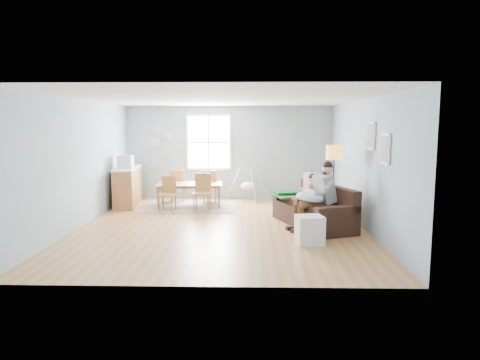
{
  "coord_description": "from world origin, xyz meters",
  "views": [
    {
      "loc": [
        0.63,
        -9.01,
        2.17
      ],
      "look_at": [
        0.4,
        -0.03,
        1.0
      ],
      "focal_mm": 32.0,
      "sensor_mm": 36.0,
      "label": 1
    }
  ],
  "objects_px": {
    "floor_lamp": "(334,159)",
    "dining_table": "(190,195)",
    "sofa": "(315,211)",
    "counter": "(128,186)",
    "storage_cube": "(309,230)",
    "baby_swing": "(248,186)",
    "father": "(317,193)",
    "chair_se": "(202,190)",
    "monitor": "(125,162)",
    "chair_sw": "(168,191)",
    "toddler": "(308,190)",
    "chair_nw": "(178,184)",
    "chair_ne": "(210,184)"
  },
  "relations": [
    {
      "from": "chair_se",
      "to": "dining_table",
      "type": "bearing_deg",
      "value": 123.54
    },
    {
      "from": "sofa",
      "to": "storage_cube",
      "type": "distance_m",
      "value": 1.5
    },
    {
      "from": "toddler",
      "to": "chair_sw",
      "type": "relative_size",
      "value": 1.02
    },
    {
      "from": "floor_lamp",
      "to": "monitor",
      "type": "relative_size",
      "value": 4.55
    },
    {
      "from": "dining_table",
      "to": "chair_ne",
      "type": "relative_size",
      "value": 1.92
    },
    {
      "from": "dining_table",
      "to": "chair_sw",
      "type": "distance_m",
      "value": 0.77
    },
    {
      "from": "toddler",
      "to": "floor_lamp",
      "type": "distance_m",
      "value": 0.87
    },
    {
      "from": "toddler",
      "to": "dining_table",
      "type": "height_order",
      "value": "toddler"
    },
    {
      "from": "counter",
      "to": "monitor",
      "type": "relative_size",
      "value": 4.98
    },
    {
      "from": "father",
      "to": "baby_swing",
      "type": "bearing_deg",
      "value": 113.93
    },
    {
      "from": "sofa",
      "to": "chair_nw",
      "type": "xyz_separation_m",
      "value": [
        -3.43,
        2.75,
        0.19
      ]
    },
    {
      "from": "toddler",
      "to": "floor_lamp",
      "type": "relative_size",
      "value": 0.51
    },
    {
      "from": "dining_table",
      "to": "baby_swing",
      "type": "xyz_separation_m",
      "value": [
        1.54,
        0.84,
        0.13
      ]
    },
    {
      "from": "chair_nw",
      "to": "toddler",
      "type": "bearing_deg",
      "value": -38.19
    },
    {
      "from": "toddler",
      "to": "baby_swing",
      "type": "bearing_deg",
      "value": 115.53
    },
    {
      "from": "father",
      "to": "dining_table",
      "type": "relative_size",
      "value": 0.82
    },
    {
      "from": "dining_table",
      "to": "chair_ne",
      "type": "distance_m",
      "value": 0.78
    },
    {
      "from": "father",
      "to": "chair_se",
      "type": "relative_size",
      "value": 1.48
    },
    {
      "from": "sofa",
      "to": "counter",
      "type": "distance_m",
      "value": 5.26
    },
    {
      "from": "sofa",
      "to": "chair_sw",
      "type": "distance_m",
      "value": 3.81
    },
    {
      "from": "father",
      "to": "floor_lamp",
      "type": "bearing_deg",
      "value": 48.89
    },
    {
      "from": "chair_sw",
      "to": "dining_table",
      "type": "bearing_deg",
      "value": 51.68
    },
    {
      "from": "floor_lamp",
      "to": "baby_swing",
      "type": "xyz_separation_m",
      "value": [
        -1.88,
        2.82,
        -0.99
      ]
    },
    {
      "from": "storage_cube",
      "to": "baby_swing",
      "type": "distance_m",
      "value": 4.57
    },
    {
      "from": "floor_lamp",
      "to": "dining_table",
      "type": "bearing_deg",
      "value": 149.9
    },
    {
      "from": "toddler",
      "to": "chair_nw",
      "type": "distance_m",
      "value": 4.18
    },
    {
      "from": "chair_se",
      "to": "chair_ne",
      "type": "height_order",
      "value": "chair_se"
    },
    {
      "from": "storage_cube",
      "to": "chair_se",
      "type": "height_order",
      "value": "chair_se"
    },
    {
      "from": "chair_se",
      "to": "chair_nw",
      "type": "xyz_separation_m",
      "value": [
        -0.82,
        1.25,
        -0.04
      ]
    },
    {
      "from": "floor_lamp",
      "to": "baby_swing",
      "type": "height_order",
      "value": "floor_lamp"
    },
    {
      "from": "storage_cube",
      "to": "chair_nw",
      "type": "height_order",
      "value": "chair_nw"
    },
    {
      "from": "chair_sw",
      "to": "chair_se",
      "type": "height_order",
      "value": "chair_se"
    },
    {
      "from": "dining_table",
      "to": "floor_lamp",
      "type": "bearing_deg",
      "value": -34.49
    },
    {
      "from": "toddler",
      "to": "dining_table",
      "type": "distance_m",
      "value": 3.5
    },
    {
      "from": "chair_se",
      "to": "storage_cube",
      "type": "bearing_deg",
      "value": -52.38
    },
    {
      "from": "chair_sw",
      "to": "counter",
      "type": "relative_size",
      "value": 0.46
    },
    {
      "from": "storage_cube",
      "to": "chair_sw",
      "type": "bearing_deg",
      "value": 136.54
    },
    {
      "from": "dining_table",
      "to": "monitor",
      "type": "relative_size",
      "value": 4.58
    },
    {
      "from": "chair_nw",
      "to": "chair_sw",
      "type": "bearing_deg",
      "value": -92.53
    },
    {
      "from": "chair_sw",
      "to": "counter",
      "type": "height_order",
      "value": "counter"
    },
    {
      "from": "floor_lamp",
      "to": "chair_nw",
      "type": "height_order",
      "value": "floor_lamp"
    },
    {
      "from": "chair_nw",
      "to": "counter",
      "type": "relative_size",
      "value": 0.48
    },
    {
      "from": "chair_se",
      "to": "chair_ne",
      "type": "xyz_separation_m",
      "value": [
        0.07,
        1.2,
        -0.03
      ]
    },
    {
      "from": "father",
      "to": "chair_nw",
      "type": "bearing_deg",
      "value": 137.87
    },
    {
      "from": "toddler",
      "to": "chair_sw",
      "type": "bearing_deg",
      "value": 157.72
    },
    {
      "from": "storage_cube",
      "to": "father",
      "type": "bearing_deg",
      "value": 74.55
    },
    {
      "from": "chair_sw",
      "to": "sofa",
      "type": "bearing_deg",
      "value": -23.73
    },
    {
      "from": "monitor",
      "to": "storage_cube",
      "type": "bearing_deg",
      "value": -38.16
    },
    {
      "from": "father",
      "to": "chair_se",
      "type": "distance_m",
      "value": 3.18
    },
    {
      "from": "floor_lamp",
      "to": "chair_sw",
      "type": "height_order",
      "value": "floor_lamp"
    }
  ]
}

